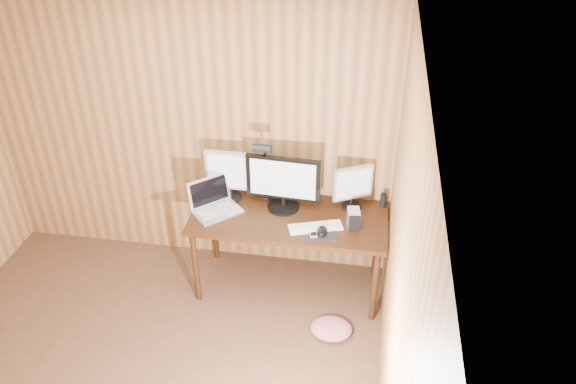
% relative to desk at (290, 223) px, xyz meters
% --- Properties ---
extents(room_shell, '(4.00, 4.00, 4.00)m').
position_rel_desk_xyz_m(room_shell, '(-0.93, -1.70, 0.62)').
color(room_shell, '#52331F').
rests_on(room_shell, ground).
extents(desk, '(1.60, 0.70, 0.75)m').
position_rel_desk_xyz_m(desk, '(0.00, 0.00, 0.00)').
color(desk, black).
rests_on(desk, floor).
extents(monitor_center, '(0.62, 0.27, 0.48)m').
position_rel_desk_xyz_m(monitor_center, '(-0.07, 0.05, 0.37)').
color(monitor_center, black).
rests_on(monitor_center, desk).
extents(monitor_left, '(0.40, 0.19, 0.45)m').
position_rel_desk_xyz_m(monitor_left, '(-0.54, 0.12, 0.36)').
color(monitor_left, black).
rests_on(monitor_left, desk).
extents(monitor_right, '(0.32, 0.19, 0.39)m').
position_rel_desk_xyz_m(monitor_right, '(0.50, 0.14, 0.33)').
color(monitor_right, black).
rests_on(monitor_right, desk).
extents(laptop, '(0.46, 0.46, 0.27)m').
position_rel_desk_xyz_m(laptop, '(-0.63, -0.07, 0.19)').
color(laptop, silver).
rests_on(laptop, desk).
extents(keyboard, '(0.45, 0.26, 0.02)m').
position_rel_desk_xyz_m(keyboard, '(0.23, -0.20, 0.13)').
color(keyboard, white).
rests_on(keyboard, desk).
extents(mousepad, '(0.25, 0.22, 0.00)m').
position_rel_desk_xyz_m(mousepad, '(0.29, -0.26, 0.12)').
color(mousepad, black).
rests_on(mousepad, desk).
extents(mouse, '(0.11, 0.14, 0.04)m').
position_rel_desk_xyz_m(mouse, '(0.29, -0.26, 0.15)').
color(mouse, black).
rests_on(mouse, mousepad).
extents(hard_drive, '(0.11, 0.15, 0.15)m').
position_rel_desk_xyz_m(hard_drive, '(0.53, -0.13, 0.20)').
color(hard_drive, silver).
rests_on(hard_drive, desk).
extents(phone, '(0.08, 0.12, 0.02)m').
position_rel_desk_xyz_m(phone, '(0.22, -0.28, 0.13)').
color(phone, silver).
rests_on(phone, desk).
extents(speaker, '(0.05, 0.05, 0.12)m').
position_rel_desk_xyz_m(speaker, '(0.75, 0.20, 0.18)').
color(speaker, black).
rests_on(speaker, desk).
extents(desk_lamp, '(0.15, 0.21, 0.64)m').
position_rel_desk_xyz_m(desk_lamp, '(-0.23, 0.09, 0.51)').
color(desk_lamp, black).
rests_on(desk_lamp, desk).
extents(fabric_pile, '(0.41, 0.37, 0.11)m').
position_rel_desk_xyz_m(fabric_pile, '(0.43, -0.58, -0.57)').
color(fabric_pile, '#BC5B6D').
rests_on(fabric_pile, floor).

